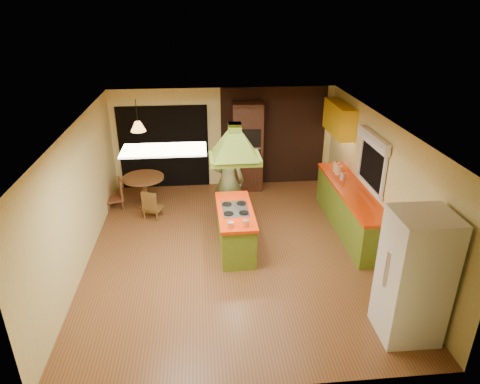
{
  "coord_description": "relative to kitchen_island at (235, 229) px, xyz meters",
  "views": [
    {
      "loc": [
        -0.56,
        -7.06,
        4.47
      ],
      "look_at": [
        0.12,
        0.17,
        1.15
      ],
      "focal_mm": 32.0,
      "sensor_mm": 36.0,
      "label": 1
    }
  ],
  "objects": [
    {
      "name": "canister_small",
      "position": [
        2.38,
        1.01,
        0.58
      ],
      "size": [
        0.15,
        0.15,
        0.17
      ],
      "primitive_type": "cylinder",
      "rotation": [
        0.0,
        0.0,
        0.28
      ],
      "color": "beige",
      "rests_on": "right_counter"
    },
    {
      "name": "dining_table",
      "position": [
        -1.95,
        2.11,
        0.07
      ],
      "size": [
        0.94,
        0.94,
        0.71
      ],
      "rotation": [
        0.0,
        0.0,
        0.32
      ],
      "color": "brown",
      "rests_on": "ground"
    },
    {
      "name": "man",
      "position": [
        -0.05,
        1.18,
        0.5
      ],
      "size": [
        0.77,
        0.6,
        1.85
      ],
      "primitive_type": "imported",
      "rotation": [
        0.0,
        0.0,
        2.88
      ],
      "color": "#464C28",
      "rests_on": "ground"
    },
    {
      "name": "chair_near",
      "position": [
        -1.7,
        1.46,
        -0.09
      ],
      "size": [
        0.47,
        0.47,
        0.66
      ],
      "primitive_type": null,
      "rotation": [
        0.0,
        0.0,
        2.75
      ],
      "color": "brown",
      "rests_on": "ground"
    },
    {
      "name": "room_walls",
      "position": [
        -0.02,
        -0.07,
        0.82
      ],
      "size": [
        5.5,
        6.5,
        6.5
      ],
      "color": "beige",
      "rests_on": "ground"
    },
    {
      "name": "canister_large",
      "position": [
        2.38,
        1.49,
        0.6
      ],
      "size": [
        0.16,
        0.16,
        0.21
      ],
      "primitive_type": "cylinder",
      "rotation": [
        0.0,
        0.0,
        -0.16
      ],
      "color": "beige",
      "rests_on": "right_counter"
    },
    {
      "name": "ceiling_plane",
      "position": [
        -0.02,
        -0.07,
        2.07
      ],
      "size": [
        6.5,
        6.5,
        0.0
      ],
      "primitive_type": "plane",
      "rotation": [
        3.14,
        0.0,
        0.0
      ],
      "color": "silver",
      "rests_on": "room_walls"
    },
    {
      "name": "upper_cabinets",
      "position": [
        2.55,
        2.13,
        1.52
      ],
      "size": [
        0.34,
        1.4,
        0.7
      ],
      "primitive_type": "cube",
      "color": "yellow",
      "rests_on": "room_walls"
    },
    {
      "name": "wall_oven",
      "position": [
        0.55,
        2.88,
        0.68
      ],
      "size": [
        0.76,
        0.63,
        2.2
      ],
      "rotation": [
        0.0,
        0.0,
        -0.05
      ],
      "color": "#3F2014",
      "rests_on": "ground"
    },
    {
      "name": "right_counter",
      "position": [
        2.43,
        0.53,
        0.04
      ],
      "size": [
        0.62,
        3.05,
        0.92
      ],
      "color": "olive",
      "rests_on": "ground"
    },
    {
      "name": "kitchen_island",
      "position": [
        0.0,
        0.0,
        0.0
      ],
      "size": [
        0.69,
        1.67,
        0.85
      ],
      "rotation": [
        0.0,
        0.0,
        0.02
      ],
      "color": "olive",
      "rests_on": "ground"
    },
    {
      "name": "canister_medium",
      "position": [
        2.38,
        1.34,
        0.59
      ],
      "size": [
        0.16,
        0.16,
        0.2
      ],
      "primitive_type": "cylinder",
      "rotation": [
        0.0,
        0.0,
        -0.09
      ],
      "color": "beige",
      "rests_on": "right_counter"
    },
    {
      "name": "nook_opening",
      "position": [
        -1.52,
        3.16,
        0.62
      ],
      "size": [
        2.2,
        0.03,
        2.1
      ],
      "primitive_type": "cube",
      "color": "black",
      "rests_on": "ground"
    },
    {
      "name": "fluor_panel",
      "position": [
        -1.12,
        -1.27,
        2.06
      ],
      "size": [
        1.2,
        0.6,
        0.03
      ],
      "primitive_type": "cube",
      "color": "white",
      "rests_on": "ceiling_plane"
    },
    {
      "name": "ground",
      "position": [
        -0.02,
        -0.07,
        -0.43
      ],
      "size": [
        6.5,
        6.5,
        0.0
      ],
      "primitive_type": "plane",
      "color": "brown",
      "rests_on": "ground"
    },
    {
      "name": "chair_left",
      "position": [
        -2.65,
        2.01,
        -0.07
      ],
      "size": [
        0.48,
        0.48,
        0.71
      ],
      "primitive_type": null,
      "rotation": [
        0.0,
        0.0,
        -1.29
      ],
      "color": "brown",
      "rests_on": "ground"
    },
    {
      "name": "refrigerator",
      "position": [
        2.26,
        -2.52,
        0.54
      ],
      "size": [
        0.8,
        0.76,
        1.94
      ],
      "primitive_type": "cube",
      "rotation": [
        0.0,
        0.0,
        -0.01
      ],
      "color": "white",
      "rests_on": "ground"
    },
    {
      "name": "brick_panel",
      "position": [
        1.23,
        3.16,
        0.82
      ],
      "size": [
        2.64,
        0.03,
        2.5
      ],
      "primitive_type": "cube",
      "color": "#381E14",
      "rests_on": "ground"
    },
    {
      "name": "pendant_lamp",
      "position": [
        -1.95,
        2.11,
        1.47
      ],
      "size": [
        0.35,
        0.35,
        0.21
      ],
      "primitive_type": "cone",
      "rotation": [
        0.0,
        0.0,
        -0.06
      ],
      "color": "#FF9E3F",
      "rests_on": "ceiling_plane"
    },
    {
      "name": "range_hood",
      "position": [
        0.0,
        -0.0,
        1.83
      ],
      "size": [
        0.91,
        0.66,
        0.78
      ],
      "rotation": [
        0.0,
        0.0,
        0.01
      ],
      "color": "#58701C",
      "rests_on": "ceiling_plane"
    },
    {
      "name": "window_right",
      "position": [
        2.68,
        0.33,
        1.35
      ],
      "size": [
        0.12,
        1.35,
        1.06
      ],
      "color": "black",
      "rests_on": "room_walls"
    }
  ]
}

